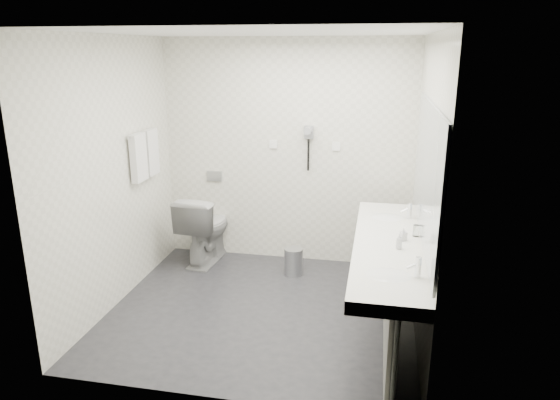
# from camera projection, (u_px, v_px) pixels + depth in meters

# --- Properties ---
(floor) EXTENTS (2.80, 2.80, 0.00)m
(floor) POSITION_uv_depth(u_px,v_px,m) (261.00, 310.00, 4.82)
(floor) COLOR #29292E
(floor) RESTS_ON ground
(ceiling) EXTENTS (2.80, 2.80, 0.00)m
(ceiling) POSITION_uv_depth(u_px,v_px,m) (258.00, 32.00, 4.11)
(ceiling) COLOR white
(ceiling) RESTS_ON wall_back
(wall_back) EXTENTS (2.80, 0.00, 2.80)m
(wall_back) POSITION_uv_depth(u_px,v_px,m) (287.00, 153.00, 5.68)
(wall_back) COLOR white
(wall_back) RESTS_ON floor
(wall_front) EXTENTS (2.80, 0.00, 2.80)m
(wall_front) POSITION_uv_depth(u_px,v_px,m) (213.00, 232.00, 3.24)
(wall_front) COLOR white
(wall_front) RESTS_ON floor
(wall_left) EXTENTS (0.00, 2.60, 2.60)m
(wall_left) POSITION_uv_depth(u_px,v_px,m) (113.00, 175.00, 4.72)
(wall_left) COLOR white
(wall_left) RESTS_ON floor
(wall_right) EXTENTS (0.00, 2.60, 2.60)m
(wall_right) POSITION_uv_depth(u_px,v_px,m) (425.00, 190.00, 4.20)
(wall_right) COLOR white
(wall_right) RESTS_ON floor
(vanity_counter) EXTENTS (0.55, 2.20, 0.10)m
(vanity_counter) POSITION_uv_depth(u_px,v_px,m) (388.00, 247.00, 4.19)
(vanity_counter) COLOR white
(vanity_counter) RESTS_ON floor
(vanity_panel) EXTENTS (0.03, 2.15, 0.75)m
(vanity_panel) POSITION_uv_depth(u_px,v_px,m) (388.00, 294.00, 4.31)
(vanity_panel) COLOR gray
(vanity_panel) RESTS_ON floor
(vanity_post_near) EXTENTS (0.06, 0.06, 0.75)m
(vanity_post_near) POSITION_uv_depth(u_px,v_px,m) (393.00, 367.00, 3.33)
(vanity_post_near) COLOR silver
(vanity_post_near) RESTS_ON floor
(vanity_post_far) EXTENTS (0.06, 0.06, 0.75)m
(vanity_post_far) POSITION_uv_depth(u_px,v_px,m) (390.00, 249.00, 5.28)
(vanity_post_far) COLOR silver
(vanity_post_far) RESTS_ON floor
(mirror) EXTENTS (0.02, 2.20, 1.05)m
(mirror) POSITION_uv_depth(u_px,v_px,m) (427.00, 172.00, 3.96)
(mirror) COLOR #B2BCC6
(mirror) RESTS_ON wall_right
(basin_near) EXTENTS (0.40, 0.31, 0.05)m
(basin_near) POSITION_uv_depth(u_px,v_px,m) (389.00, 277.00, 3.57)
(basin_near) COLOR white
(basin_near) RESTS_ON vanity_counter
(basin_far) EXTENTS (0.40, 0.31, 0.05)m
(basin_far) POSITION_uv_depth(u_px,v_px,m) (388.00, 219.00, 4.80)
(basin_far) COLOR white
(basin_far) RESTS_ON vanity_counter
(faucet_near) EXTENTS (0.04, 0.04, 0.15)m
(faucet_near) POSITION_uv_depth(u_px,v_px,m) (418.00, 267.00, 3.51)
(faucet_near) COLOR silver
(faucet_near) RESTS_ON vanity_counter
(faucet_far) EXTENTS (0.04, 0.04, 0.15)m
(faucet_far) POSITION_uv_depth(u_px,v_px,m) (409.00, 211.00, 4.73)
(faucet_far) COLOR silver
(faucet_far) RESTS_ON vanity_counter
(soap_bottle_a) EXTENTS (0.07, 0.07, 0.11)m
(soap_bottle_a) POSITION_uv_depth(u_px,v_px,m) (403.00, 234.00, 4.19)
(soap_bottle_a) COLOR silver
(soap_bottle_a) RESTS_ON vanity_counter
(soap_bottle_c) EXTENTS (0.06, 0.06, 0.13)m
(soap_bottle_c) POSITION_uv_depth(u_px,v_px,m) (399.00, 241.00, 4.02)
(soap_bottle_c) COLOR silver
(soap_bottle_c) RESTS_ON vanity_counter
(glass_left) EXTENTS (0.06, 0.06, 0.10)m
(glass_left) POSITION_uv_depth(u_px,v_px,m) (416.00, 231.00, 4.29)
(glass_left) COLOR silver
(glass_left) RESTS_ON vanity_counter
(toilet) EXTENTS (0.51, 0.83, 0.80)m
(toilet) POSITION_uv_depth(u_px,v_px,m) (205.00, 228.00, 5.84)
(toilet) COLOR white
(toilet) RESTS_ON floor
(flush_plate) EXTENTS (0.18, 0.02, 0.12)m
(flush_plate) POSITION_uv_depth(u_px,v_px,m) (215.00, 176.00, 5.91)
(flush_plate) COLOR #B2B5BA
(flush_plate) RESTS_ON wall_back
(pedal_bin) EXTENTS (0.26, 0.26, 0.28)m
(pedal_bin) POSITION_uv_depth(u_px,v_px,m) (294.00, 262.00, 5.54)
(pedal_bin) COLOR #B2B5BA
(pedal_bin) RESTS_ON floor
(bin_lid) EXTENTS (0.20, 0.20, 0.02)m
(bin_lid) POSITION_uv_depth(u_px,v_px,m) (294.00, 249.00, 5.50)
(bin_lid) COLOR #B2B5BA
(bin_lid) RESTS_ON pedal_bin
(towel_rail) EXTENTS (0.02, 0.62, 0.02)m
(towel_rail) POSITION_uv_depth(u_px,v_px,m) (142.00, 133.00, 5.14)
(towel_rail) COLOR silver
(towel_rail) RESTS_ON wall_left
(towel_near) EXTENTS (0.07, 0.24, 0.48)m
(towel_near) POSITION_uv_depth(u_px,v_px,m) (139.00, 158.00, 5.07)
(towel_near) COLOR white
(towel_near) RESTS_ON towel_rail
(towel_far) EXTENTS (0.07, 0.24, 0.48)m
(towel_far) POSITION_uv_depth(u_px,v_px,m) (151.00, 152.00, 5.34)
(towel_far) COLOR white
(towel_far) RESTS_ON towel_rail
(dryer_cradle) EXTENTS (0.10, 0.04, 0.14)m
(dryer_cradle) POSITION_uv_depth(u_px,v_px,m) (309.00, 132.00, 5.54)
(dryer_cradle) COLOR gray
(dryer_cradle) RESTS_ON wall_back
(dryer_barrel) EXTENTS (0.08, 0.14, 0.08)m
(dryer_barrel) POSITION_uv_depth(u_px,v_px,m) (308.00, 130.00, 5.46)
(dryer_barrel) COLOR gray
(dryer_barrel) RESTS_ON dryer_cradle
(dryer_cord) EXTENTS (0.02, 0.02, 0.35)m
(dryer_cord) POSITION_uv_depth(u_px,v_px,m) (308.00, 155.00, 5.60)
(dryer_cord) COLOR black
(dryer_cord) RESTS_ON dryer_cradle
(switch_plate_a) EXTENTS (0.09, 0.02, 0.09)m
(switch_plate_a) POSITION_uv_depth(u_px,v_px,m) (273.00, 144.00, 5.67)
(switch_plate_a) COLOR white
(switch_plate_a) RESTS_ON wall_back
(switch_plate_b) EXTENTS (0.09, 0.02, 0.09)m
(switch_plate_b) POSITION_uv_depth(u_px,v_px,m) (336.00, 146.00, 5.54)
(switch_plate_b) COLOR white
(switch_plate_b) RESTS_ON wall_back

